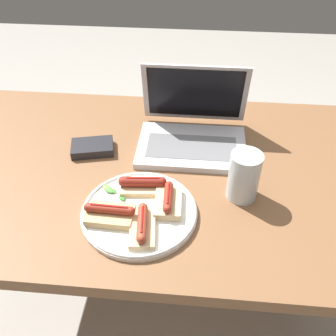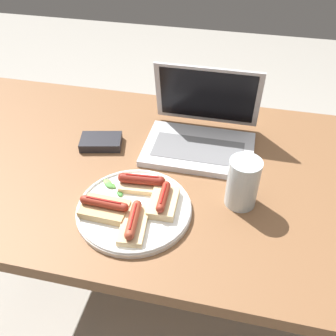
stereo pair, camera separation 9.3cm
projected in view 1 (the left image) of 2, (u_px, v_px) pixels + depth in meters
The scene contains 11 objects.
ground_plane at pixel (155, 304), 1.49m from camera, with size 6.00×6.00×0.00m, color #9E998E.
desk at pixel (150, 182), 1.06m from camera, with size 1.41×0.76×0.72m.
laptop at pixel (193, 131), 1.08m from camera, with size 0.31×0.25×0.21m.
plate at pixel (141, 212), 0.88m from camera, with size 0.28×0.28×0.02m.
sausage_toast_left at pixel (142, 226), 0.83m from camera, with size 0.07×0.12×0.04m.
sausage_toast_middle at pixel (143, 185), 0.93m from camera, with size 0.12×0.07×0.04m.
sausage_toast_right at pixel (110, 213), 0.86m from camera, with size 0.12×0.07×0.04m.
sausage_toast_extra at pixel (168, 201), 0.89m from camera, with size 0.07×0.10×0.04m.
salad_pile at pixel (112, 191), 0.93m from camera, with size 0.07×0.06×0.01m.
drinking_glass at pixel (244, 176), 0.90m from camera, with size 0.08×0.08×0.13m.
external_drive at pixel (92, 147), 1.07m from camera, with size 0.13×0.10×0.02m.
Camera 1 is at (0.12, -0.77, 1.38)m, focal length 40.00 mm.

